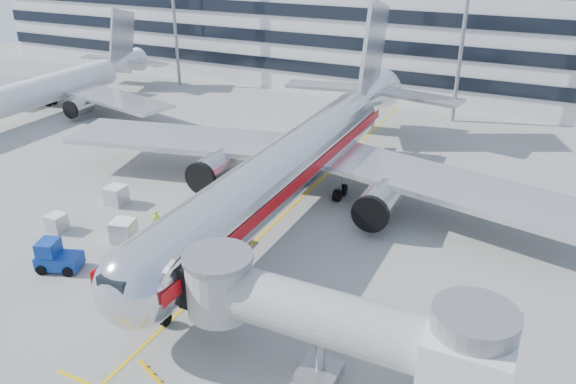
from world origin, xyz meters
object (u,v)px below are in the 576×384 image
at_px(cargo_container_right, 116,195).
at_px(main_jet, 298,158).
at_px(belt_loader, 203,229).
at_px(ramp_worker, 157,222).
at_px(cargo_container_left, 57,223).
at_px(baggage_tug, 56,257).
at_px(cargo_container_front, 124,231).

bearing_deg(cargo_container_right, main_jet, 28.18).
xyz_separation_m(belt_loader, ramp_worker, (-3.77, -1.10, 0.27)).
height_order(cargo_container_left, cargo_container_right, cargo_container_right).
bearing_deg(belt_loader, cargo_container_right, 171.62).
bearing_deg(cargo_container_right, cargo_container_left, -100.23).
height_order(baggage_tug, ramp_worker, baggage_tug).
relative_size(belt_loader, ramp_worker, 2.69).
xyz_separation_m(cargo_container_front, ramp_worker, (1.51, 2.27, 0.06)).
height_order(baggage_tug, cargo_container_left, baggage_tug).
distance_m(cargo_container_left, ramp_worker, 8.34).
bearing_deg(cargo_container_left, ramp_worker, 23.47).
relative_size(belt_loader, cargo_container_right, 3.01).
relative_size(belt_loader, baggage_tug, 1.50).
distance_m(main_jet, cargo_container_front, 16.09).
bearing_deg(cargo_container_front, cargo_container_left, -170.29).
bearing_deg(main_jet, cargo_container_front, -126.59).
bearing_deg(cargo_container_left, belt_loader, 21.18).
bearing_deg(belt_loader, cargo_container_left, -158.82).
relative_size(main_jet, cargo_container_front, 24.48).
bearing_deg(belt_loader, cargo_container_front, -147.42).
height_order(belt_loader, cargo_container_right, belt_loader).
bearing_deg(baggage_tug, cargo_container_front, 72.62).
distance_m(baggage_tug, cargo_container_left, 6.19).
xyz_separation_m(cargo_container_right, cargo_container_front, (5.07, -4.90, 0.03)).
height_order(cargo_container_right, cargo_container_front, cargo_container_front).
height_order(baggage_tug, cargo_container_front, baggage_tug).
relative_size(cargo_container_right, ramp_worker, 0.90).
bearing_deg(ramp_worker, baggage_tug, -156.79).
relative_size(main_jet, ramp_worker, 26.04).
bearing_deg(cargo_container_left, baggage_tug, -43.54).
height_order(main_jet, belt_loader, main_jet).
height_order(main_jet, cargo_container_right, main_jet).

